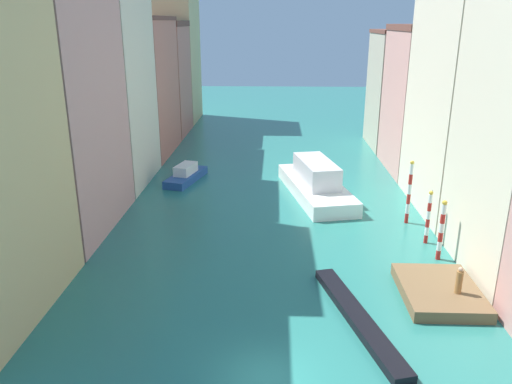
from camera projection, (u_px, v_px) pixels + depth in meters
The scene contains 17 objects.
ground_plane at pixel (273, 193), 44.62m from camera, with size 154.00×154.00×0.00m, color #28756B.
building_left_1 at pixel (49, 87), 34.19m from camera, with size 7.19×11.90×20.44m.
building_left_2 at pixel (105, 89), 45.23m from camera, with size 7.19×10.34×17.28m.
building_left_3 at pixel (138, 87), 56.07m from camera, with size 7.19×11.82×14.95m.
building_left_4 at pixel (159, 79), 66.29m from camera, with size 7.19×9.20×14.49m.
building_left_5 at pixel (172, 46), 74.16m from camera, with size 7.19×9.78×21.77m.
building_right_2 at pixel (474, 82), 38.15m from camera, with size 7.19×11.92×20.13m.
building_right_3 at pixel (428, 100), 49.66m from camera, with size 7.19×10.39×14.16m.
building_right_4 at pixel (403, 90), 59.47m from camera, with size 7.19×9.40×13.52m.
waterfront_dock at pixel (439, 291), 27.78m from camera, with size 4.10×5.41×0.66m.
person_on_dock at pixel (459, 281), 26.76m from camera, with size 0.36×0.36×1.53m.
mooring_pole_0 at pixel (441, 230), 31.63m from camera, with size 0.32×0.32×4.00m.
mooring_pole_1 at pixel (428, 217), 34.03m from camera, with size 0.29×0.29×3.77m.
mooring_pole_2 at pixel (409, 192), 37.31m from camera, with size 0.30×0.30×4.85m.
vaporetto_white at pixel (316, 183), 43.75m from camera, with size 6.40×12.65×3.11m.
gondola_black at pixel (358, 318), 25.50m from camera, with size 3.57×9.79×0.45m.
motorboat_0 at pixel (186, 175), 47.87m from camera, with size 3.41×6.37×1.64m.
Camera 1 is at (0.16, -17.74, 14.44)m, focal length 35.45 mm.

